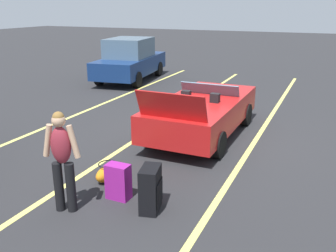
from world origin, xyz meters
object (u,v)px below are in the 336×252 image
suitcase_large_black (151,189)px  parked_sedan_near (130,60)px  suitcase_medium_bright (118,182)px  traveler_person (62,157)px  convertible_car (205,111)px  duffel_bag (108,172)px

suitcase_large_black → parked_sedan_near: 11.04m
parked_sedan_near → suitcase_medium_bright: bearing=-159.0°
suitcase_medium_bright → traveler_person: traveler_person is taller
convertible_car → duffel_bag: size_ratio=6.24×
duffel_bag → parked_sedan_near: size_ratio=0.14×
traveler_person → convertible_car: bearing=-25.8°
convertible_car → suitcase_large_black: (-4.01, -0.44, -0.22)m
suitcase_medium_bright → duffel_bag: size_ratio=0.92×
traveler_person → suitcase_large_black: bearing=-81.7°
convertible_car → suitcase_medium_bright: bearing=177.1°
suitcase_medium_bright → parked_sedan_near: parked_sedan_near is taller
traveler_person → parked_sedan_near: parked_sedan_near is taller
convertible_car → suitcase_large_black: convertible_car is taller
convertible_car → parked_sedan_near: parked_sedan_near is taller
suitcase_large_black → suitcase_medium_bright: size_ratio=1.19×
suitcase_medium_bright → traveler_person: 1.08m
suitcase_medium_bright → duffel_bag: (0.52, 0.54, -0.15)m
duffel_bag → parked_sedan_near: bearing=27.0°
suitcase_medium_bright → parked_sedan_near: (9.32, 5.02, 0.58)m
suitcase_large_black → duffel_bag: size_ratio=1.10×
suitcase_large_black → duffel_bag: suitcase_large_black is taller
convertible_car → suitcase_large_black: 4.04m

